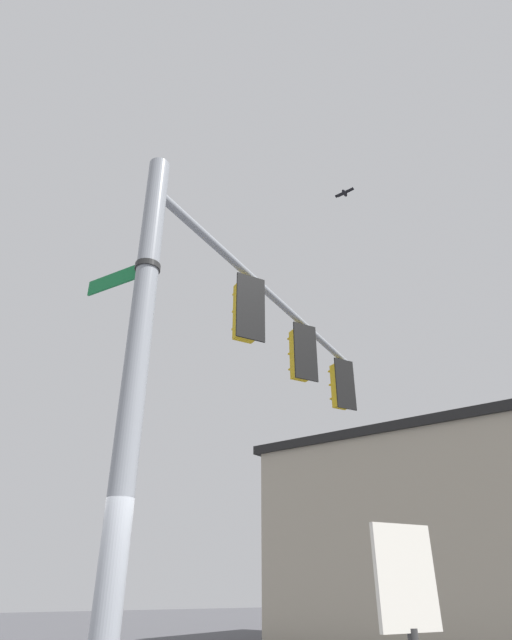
# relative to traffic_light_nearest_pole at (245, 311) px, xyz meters

# --- Properties ---
(signal_pole) EXTENTS (0.29, 0.29, 7.19)m
(signal_pole) POSITION_rel_traffic_light_nearest_pole_xyz_m (-2.12, -1.27, -2.30)
(signal_pole) COLOR gray
(signal_pole) RESTS_ON ground
(mast_arm) EXTENTS (6.53, 3.92, 0.15)m
(mast_arm) POSITION_rel_traffic_light_nearest_pole_xyz_m (1.11, 0.63, 0.77)
(mast_arm) COLOR gray
(traffic_light_nearest_pole) EXTENTS (0.54, 0.49, 1.31)m
(traffic_light_nearest_pole) POSITION_rel_traffic_light_nearest_pole_xyz_m (0.00, 0.00, 0.00)
(traffic_light_nearest_pole) COLOR black
(traffic_light_mid_inner) EXTENTS (0.54, 0.49, 1.31)m
(traffic_light_mid_inner) POSITION_rel_traffic_light_nearest_pole_xyz_m (1.86, 1.09, 0.00)
(traffic_light_mid_inner) COLOR black
(traffic_light_mid_outer) EXTENTS (0.54, 0.49, 1.31)m
(traffic_light_mid_outer) POSITION_rel_traffic_light_nearest_pole_xyz_m (3.71, 2.18, 0.00)
(traffic_light_mid_outer) COLOR black
(street_name_sign) EXTENTS (0.72, 1.10, 0.22)m
(street_name_sign) POSITION_rel_traffic_light_nearest_pole_xyz_m (-2.25, -1.05, -0.52)
(street_name_sign) COLOR #147238
(bird_flying) EXTENTS (0.24, 0.35, 0.08)m
(bird_flying) POSITION_rel_traffic_light_nearest_pole_xyz_m (1.44, -1.21, 2.34)
(bird_flying) COLOR black
(storefront_building) EXTENTS (11.49, 15.26, 6.28)m
(storefront_building) POSITION_rel_traffic_light_nearest_pole_xyz_m (11.15, 4.56, -2.74)
(storefront_building) COLOR #A89E89
(storefront_building) RESTS_ON ground
(historical_marker) EXTENTS (0.60, 0.08, 2.13)m
(historical_marker) POSITION_rel_traffic_light_nearest_pole_xyz_m (-0.42, -3.53, -4.49)
(historical_marker) COLOR #333333
(historical_marker) RESTS_ON ground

